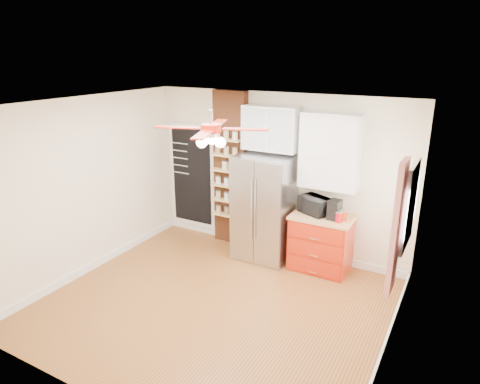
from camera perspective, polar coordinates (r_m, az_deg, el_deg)
The scene contains 21 objects.
floor at distance 6.08m, azimuth -3.38°, elevation -14.69°, with size 4.50×4.50×0.00m, color #9C5F27.
ceiling at distance 5.14m, azimuth -3.94°, elevation 11.44°, with size 4.50×4.50×0.00m, color white.
wall_back at distance 7.15m, azimuth 4.98°, elevation 2.30°, with size 4.50×0.02×2.70m, color #F2EAC3.
wall_front at distance 4.09m, azimuth -19.12°, elevation -11.42°, with size 4.50×0.02×2.70m, color #F2EAC3.
wall_left at distance 6.89m, azimuth -19.66°, elevation 0.66°, with size 0.02×4.00×2.70m, color #F2EAC3.
wall_right at distance 4.75m, azimuth 20.17°, elevation -7.29°, with size 0.02×4.00×2.70m, color #F2EAC3.
chalkboard at distance 8.00m, azimuth -6.36°, elevation 2.13°, with size 0.95×0.05×1.95m.
brick_pillar at distance 7.45m, azimuth -1.25°, elevation 3.03°, with size 0.60×0.16×2.70m, color brown.
fridge at distance 6.99m, azimuth 3.26°, elevation -2.11°, with size 0.90×0.70×1.75m, color #B6B6BB.
upper_glass_cabinet at distance 6.83m, azimuth 4.17°, elevation 8.47°, with size 0.90×0.35×0.70m, color white.
red_cabinet at distance 6.87m, azimuth 10.73°, elevation -6.62°, with size 0.94×0.64×0.90m.
upper_shelf_unit at distance 6.57m, azimuth 11.93°, elevation 5.28°, with size 0.90×0.30×1.15m, color white.
window at distance 5.51m, azimuth 21.75°, elevation -1.69°, with size 0.04×0.75×1.05m, color white.
curtain at distance 5.03m, azimuth 20.17°, elevation -4.57°, with size 0.06×0.40×1.55m, color red.
ceiling_fan at distance 5.18m, azimuth -3.88°, elevation 8.41°, with size 1.40×1.40×0.44m.
toaster_oven at distance 6.74m, azimuth 9.93°, elevation -1.75°, with size 0.47×0.32×0.26m, color black.
coffee_maker at distance 6.57m, azimuth 12.50°, elevation -2.31°, with size 0.16×0.22×0.29m, color black.
canister_left at distance 6.49m, azimuth 13.03°, elevation -3.31°, with size 0.10×0.10×0.15m, color red.
canister_right at distance 6.57m, azimuth 13.58°, elevation -3.06°, with size 0.11×0.11×0.15m, color #AB2F09.
pantry_jar_oats at distance 7.35m, azimuth -2.05°, elevation 3.56°, with size 0.09×0.09×0.14m, color beige.
pantry_jar_beans at distance 7.30m, azimuth -1.35°, elevation 3.39°, with size 0.09×0.09×0.12m, color olive.
Camera 1 is at (2.77, -4.29, 3.31)m, focal length 32.00 mm.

